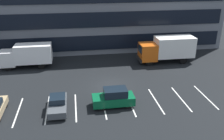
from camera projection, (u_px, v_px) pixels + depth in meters
ground_plane at (110, 85)px, 29.86m from camera, size 120.00×120.00×0.00m
office_building at (95, 3)px, 43.47m from camera, size 41.29×13.45×14.40m
lot_markings at (117, 104)px, 25.80m from camera, size 19.74×5.40×0.01m
box_truck_white at (27, 55)px, 34.43m from camera, size 7.04×2.33×3.27m
box_truck_orange at (167, 48)px, 36.32m from camera, size 8.07×2.67×3.74m
suv_forest at (114, 98)px, 25.11m from camera, size 4.20×1.78×1.90m
sedan_charcoal at (58, 104)px, 24.43m from camera, size 1.70×4.06×1.45m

